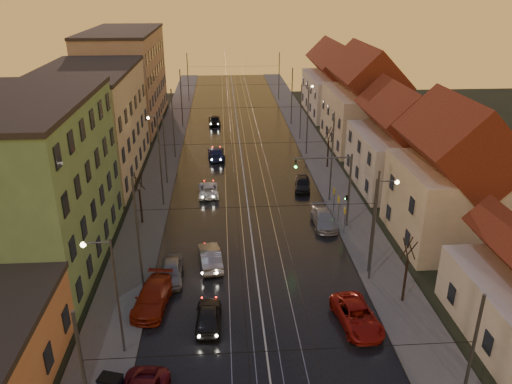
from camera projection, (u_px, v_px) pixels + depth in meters
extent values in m
plane|color=black|center=(269.00, 369.00, 29.71)|extent=(160.00, 160.00, 0.00)
cube|color=black|center=(241.00, 154.00, 66.42)|extent=(16.00, 120.00, 0.04)
cube|color=#4C4C4C|center=(165.00, 155.00, 65.77)|extent=(4.00, 120.00, 0.15)
cube|color=#4C4C4C|center=(315.00, 152.00, 67.03)|extent=(4.00, 120.00, 0.15)
cube|color=gray|center=(224.00, 154.00, 66.27)|extent=(0.06, 120.00, 0.03)
cube|color=gray|center=(235.00, 154.00, 66.36)|extent=(0.06, 120.00, 0.03)
cube|color=gray|center=(247.00, 153.00, 66.46)|extent=(0.06, 120.00, 0.03)
cube|color=gray|center=(257.00, 153.00, 66.55)|extent=(0.06, 120.00, 0.03)
cube|color=#5A8756|center=(30.00, 186.00, 38.91)|extent=(10.00, 18.00, 13.00)
cube|color=beige|center=(91.00, 125.00, 57.47)|extent=(10.00, 20.00, 12.00)
cube|color=#937A5E|center=(126.00, 78.00, 79.11)|extent=(10.00, 24.00, 14.00)
cube|color=#C5B997|center=(448.00, 204.00, 43.18)|extent=(8.50, 10.00, 7.00)
pyramid|color=#5E1E15|center=(458.00, 144.00, 41.07)|extent=(8.67, 10.20, 3.80)
cube|color=beige|center=(398.00, 160.00, 55.32)|extent=(9.00, 12.00, 6.00)
pyramid|color=#5E1E15|center=(403.00, 119.00, 53.52)|extent=(9.18, 12.24, 3.20)
cube|color=#C5B997|center=(363.00, 119.00, 68.79)|extent=(9.00, 14.00, 7.50)
pyramid|color=#5E1E15|center=(366.00, 76.00, 66.54)|extent=(9.18, 14.28, 4.00)
cube|color=beige|center=(335.00, 95.00, 85.51)|extent=(9.00, 16.00, 6.50)
pyramid|color=#5E1E15|center=(337.00, 65.00, 83.56)|extent=(9.18, 16.32, 3.50)
cylinder|color=#595B60|center=(467.00, 376.00, 22.98)|extent=(0.16, 0.16, 9.00)
cylinder|color=#595B60|center=(138.00, 236.00, 35.66)|extent=(0.16, 0.16, 9.00)
cylinder|color=#595B60|center=(374.00, 228.00, 36.75)|extent=(0.16, 0.16, 9.00)
cylinder|color=#595B60|center=(161.00, 164.00, 49.44)|extent=(0.16, 0.16, 9.00)
cylinder|color=#595B60|center=(332.00, 160.00, 50.52)|extent=(0.16, 0.16, 9.00)
cylinder|color=#595B60|center=(173.00, 124.00, 63.21)|extent=(0.16, 0.16, 9.00)
cylinder|color=#595B60|center=(307.00, 122.00, 64.30)|extent=(0.16, 0.16, 9.00)
cylinder|color=#595B60|center=(181.00, 99.00, 76.98)|extent=(0.16, 0.16, 9.00)
cylinder|color=#595B60|center=(292.00, 97.00, 78.07)|extent=(0.16, 0.16, 9.00)
cylinder|color=#595B60|center=(188.00, 78.00, 93.50)|extent=(0.16, 0.16, 9.00)
cylinder|color=#595B60|center=(279.00, 77.00, 94.59)|extent=(0.16, 0.16, 9.00)
cylinder|color=#595B60|center=(118.00, 299.00, 29.42)|extent=(0.14, 0.14, 8.00)
cylinder|color=#595B60|center=(96.00, 243.00, 27.88)|extent=(1.60, 0.10, 0.10)
sphere|color=#FFD88C|center=(83.00, 245.00, 27.88)|extent=(0.32, 0.32, 0.32)
cylinder|color=#595B60|center=(372.00, 228.00, 37.88)|extent=(0.14, 0.14, 8.00)
cylinder|color=#595B60|center=(388.00, 181.00, 36.44)|extent=(1.60, 0.10, 0.10)
sphere|color=#FFD88C|center=(397.00, 182.00, 36.53)|extent=(0.32, 0.32, 0.32)
cylinder|color=#595B60|center=(165.00, 150.00, 55.13)|extent=(0.14, 0.14, 8.00)
cylinder|color=#595B60|center=(155.00, 117.00, 53.59)|extent=(1.60, 0.10, 0.10)
sphere|color=#FFD88C|center=(148.00, 118.00, 53.58)|extent=(0.32, 0.32, 0.32)
cylinder|color=#595B60|center=(301.00, 112.00, 70.93)|extent=(0.14, 0.14, 8.00)
cylinder|color=#595B60|center=(307.00, 86.00, 69.49)|extent=(1.60, 0.10, 0.10)
sphere|color=#FFD88C|center=(312.00, 86.00, 69.58)|extent=(0.32, 0.32, 0.32)
cylinder|color=#595B60|center=(349.00, 192.00, 45.39)|extent=(0.20, 0.20, 7.20)
cylinder|color=#595B60|center=(323.00, 158.00, 43.94)|extent=(5.20, 0.14, 0.14)
imported|color=black|center=(296.00, 165.00, 44.02)|extent=(0.15, 0.18, 0.90)
sphere|color=#19FF3F|center=(296.00, 167.00, 43.97)|extent=(0.20, 0.20, 0.20)
cylinder|color=black|center=(141.00, 207.00, 46.74)|extent=(0.18, 0.18, 3.50)
cylinder|color=black|center=(141.00, 181.00, 45.83)|extent=(0.37, 0.92, 1.61)
cylinder|color=black|center=(138.00, 181.00, 45.95)|extent=(0.91, 0.40, 1.61)
cylinder|color=black|center=(136.00, 182.00, 45.65)|extent=(0.37, 0.92, 1.61)
cylinder|color=black|center=(139.00, 183.00, 45.55)|extent=(0.84, 0.54, 1.62)
cylinder|color=black|center=(405.00, 281.00, 35.18)|extent=(0.18, 0.18, 3.50)
cylinder|color=black|center=(412.00, 249.00, 34.27)|extent=(0.37, 0.92, 1.61)
cylinder|color=black|center=(407.00, 248.00, 34.39)|extent=(0.91, 0.40, 1.61)
cylinder|color=black|center=(406.00, 251.00, 34.09)|extent=(0.37, 0.92, 1.61)
cylinder|color=black|center=(412.00, 251.00, 33.99)|extent=(0.84, 0.54, 1.62)
cylinder|color=black|center=(328.00, 154.00, 60.90)|extent=(0.18, 0.18, 3.50)
cylinder|color=black|center=(331.00, 134.00, 59.99)|extent=(0.37, 0.92, 1.61)
cylinder|color=black|center=(328.00, 134.00, 60.11)|extent=(0.91, 0.40, 1.61)
cylinder|color=black|center=(327.00, 134.00, 59.80)|extent=(0.37, 0.92, 1.61)
cylinder|color=black|center=(330.00, 135.00, 59.71)|extent=(0.84, 0.54, 1.62)
imported|color=black|center=(208.00, 316.00, 33.25)|extent=(1.79, 4.22, 1.42)
imported|color=gray|center=(210.00, 257.00, 40.21)|extent=(2.22, 4.85, 1.54)
imported|color=white|center=(208.00, 189.00, 53.60)|extent=(2.28, 4.58, 1.25)
imported|color=#19214D|center=(216.00, 153.00, 64.55)|extent=(2.39, 5.24, 1.49)
imported|color=black|center=(215.00, 120.00, 79.75)|extent=(2.02, 4.65, 1.56)
imported|color=maroon|center=(153.00, 297.00, 35.11)|extent=(2.86, 5.54, 1.54)
imported|color=gray|center=(171.00, 271.00, 38.32)|extent=(1.81, 4.30, 1.45)
imported|color=#A21610|center=(357.00, 316.00, 33.22)|extent=(2.99, 5.38, 1.42)
imported|color=#A6A6AB|center=(324.00, 219.00, 46.79)|extent=(2.00, 4.84, 1.40)
imported|color=black|center=(302.00, 184.00, 54.86)|extent=(2.24, 4.36, 1.42)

